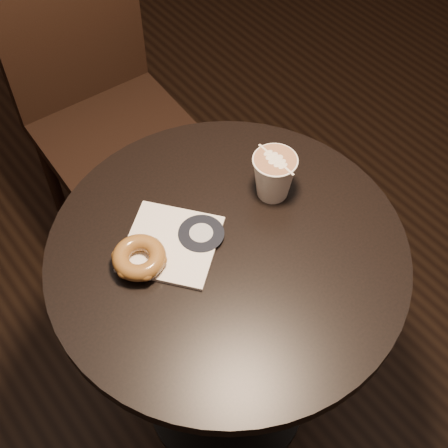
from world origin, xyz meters
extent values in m
plane|color=black|center=(0.00, 0.00, 0.00)|extent=(4.50, 4.50, 0.00)
cylinder|color=black|center=(0.00, 0.00, 0.73)|extent=(0.70, 0.70, 0.03)
cylinder|color=black|center=(0.00, 0.00, 0.37)|extent=(0.07, 0.07, 0.70)
cylinder|color=black|center=(0.00, 0.00, 0.01)|extent=(0.44, 0.44, 0.02)
cube|color=black|center=(0.12, 0.66, 0.46)|extent=(0.43, 0.43, 0.04)
cube|color=black|center=(0.13, 0.85, 0.76)|extent=(0.41, 0.06, 0.55)
cylinder|color=black|center=(-0.06, 0.50, 0.23)|extent=(0.04, 0.04, 0.46)
cylinder|color=black|center=(0.28, 0.48, 0.23)|extent=(0.04, 0.04, 0.46)
cylinder|color=black|center=(-0.05, 0.84, 0.23)|extent=(0.04, 0.04, 0.46)
cylinder|color=black|center=(0.30, 0.83, 0.23)|extent=(0.04, 0.04, 0.46)
cube|color=white|center=(-0.08, 0.07, 0.75)|extent=(0.24, 0.24, 0.01)
torus|color=brown|center=(-0.15, 0.07, 0.77)|extent=(0.10, 0.10, 0.03)
camera|label=1|loc=(-0.42, -0.53, 1.73)|focal=50.00mm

